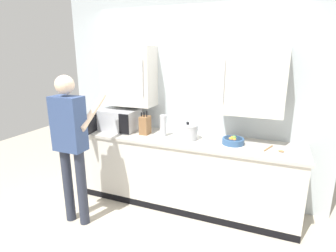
{
  "coord_description": "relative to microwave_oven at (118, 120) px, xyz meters",
  "views": [
    {
      "loc": [
        1.06,
        -2.36,
        1.94
      ],
      "look_at": [
        -0.15,
        0.63,
        1.05
      ],
      "focal_mm": 28.78,
      "sensor_mm": 36.0,
      "label": 1
    }
  ],
  "objects": [
    {
      "name": "wooden_spoon",
      "position": [
        2.04,
        -0.07,
        -0.13
      ],
      "size": [
        0.22,
        0.21,
        0.02
      ],
      "color": "#A37547",
      "rests_on": "counter_unit"
    },
    {
      "name": "microwave_oven",
      "position": [
        0.0,
        0.0,
        0.0
      ],
      "size": [
        0.52,
        0.75,
        0.28
      ],
      "color": "#B7BABF",
      "rests_on": "counter_unit"
    },
    {
      "name": "back_wall_tiled",
      "position": [
        0.93,
        0.28,
        0.45
      ],
      "size": [
        3.59,
        0.44,
        2.9
      ],
      "color": "#B2BCC1",
      "rests_on": "ground_plane"
    },
    {
      "name": "stock_pot",
      "position": [
        1.03,
        -0.05,
        -0.05
      ],
      "size": [
        0.35,
        0.25,
        0.22
      ],
      "color": "#B7BABF",
      "rests_on": "counter_unit"
    },
    {
      "name": "knife_block",
      "position": [
        0.44,
        -0.05,
        -0.02
      ],
      "size": [
        0.11,
        0.15,
        0.32
      ],
      "color": "brown",
      "rests_on": "counter_unit"
    },
    {
      "name": "person_figure",
      "position": [
        -0.05,
        -0.87,
        -0.02
      ],
      "size": [
        0.44,
        0.64,
        1.71
      ],
      "color": "#282D3D",
      "rests_on": "ground_plane"
    },
    {
      "name": "ground_plane",
      "position": [
        0.93,
        -0.71,
        -1.04
      ],
      "size": [
        9.22,
        9.22,
        0.0
      ],
      "primitive_type": "plane",
      "color": "#B7AD99"
    },
    {
      "name": "fruit_bowl",
      "position": [
        1.58,
        -0.03,
        -0.1
      ],
      "size": [
        0.25,
        0.25,
        0.1
      ],
      "color": "#335684",
      "rests_on": "counter_unit"
    },
    {
      "name": "counter_unit",
      "position": [
        0.93,
        -0.03,
        -0.59
      ],
      "size": [
        2.93,
        0.66,
        0.9
      ],
      "color": "beige",
      "rests_on": "ground_plane"
    },
    {
      "name": "thermos_flask",
      "position": [
        0.7,
        -0.05,
        -0.0
      ],
      "size": [
        0.09,
        0.09,
        0.27
      ],
      "color": "#B7BABF",
      "rests_on": "counter_unit"
    }
  ]
}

